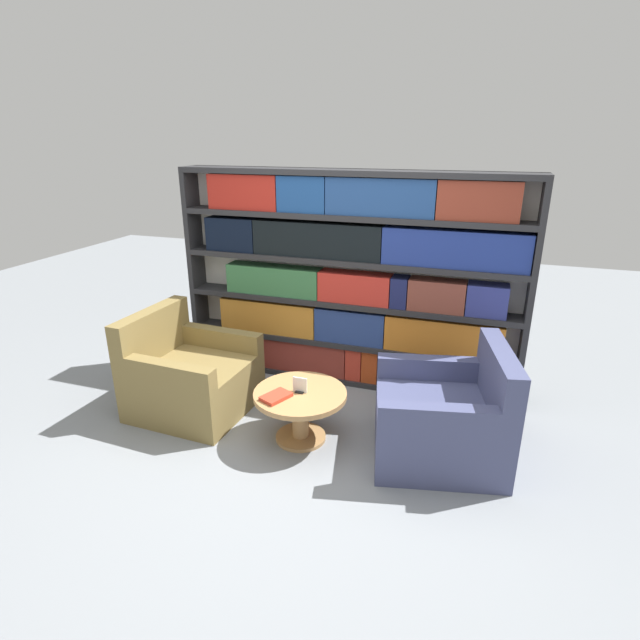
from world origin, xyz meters
TOP-DOWN VIEW (x-y plane):
  - ground_plane at (0.00, 0.00)m, footprint 14.00×14.00m
  - bookshelf at (0.04, 1.35)m, footprint 3.21×0.30m
  - armchair_left at (-1.14, 0.37)m, footprint 0.97×0.93m
  - armchair_right at (1.03, 0.37)m, footprint 1.09×1.06m
  - coffee_table at (-0.05, 0.22)m, footprint 0.72×0.72m
  - table_sign at (-0.05, 0.22)m, footprint 0.11×0.06m
  - stray_book at (-0.19, 0.07)m, footprint 0.22×0.26m

SIDE VIEW (x-z plane):
  - ground_plane at x=0.00m, z-range 0.00..0.00m
  - armchair_left at x=-1.14m, z-range -0.14..0.73m
  - armchair_right at x=1.03m, z-range -0.14..0.73m
  - coffee_table at x=-0.05m, z-range 0.09..0.51m
  - stray_book at x=-0.19m, z-range 0.42..0.45m
  - table_sign at x=-0.05m, z-range 0.41..0.53m
  - bookshelf at x=0.04m, z-range -0.01..2.00m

